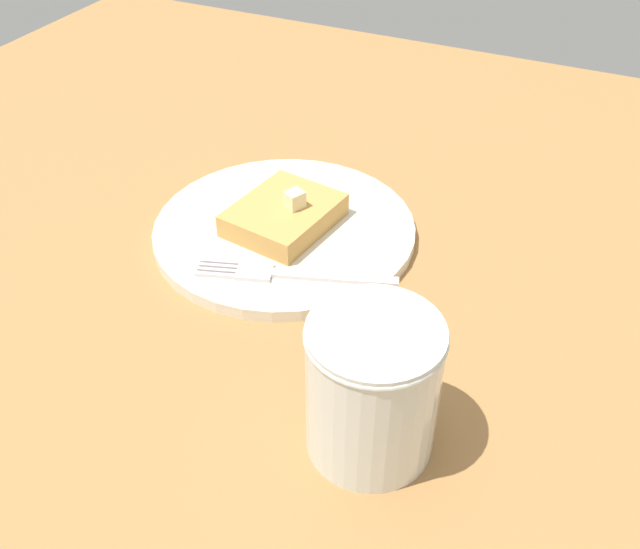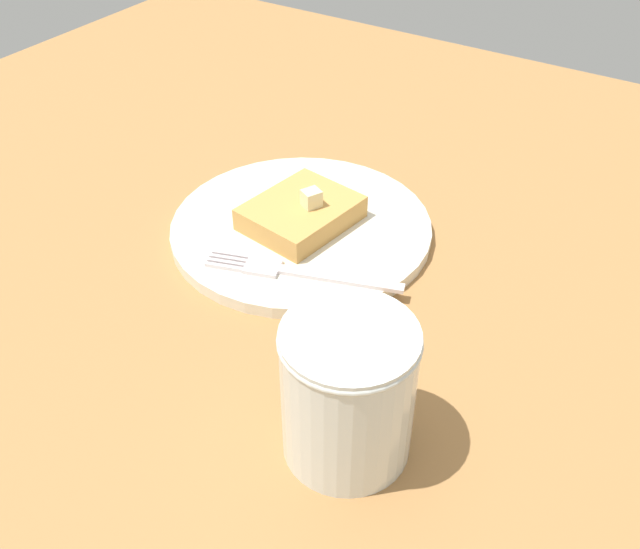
% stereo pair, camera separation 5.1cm
% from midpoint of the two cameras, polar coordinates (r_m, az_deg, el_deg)
% --- Properties ---
extents(table_surface, '(1.01, 1.01, 0.03)m').
position_cam_midpoint_polar(table_surface, '(0.63, -3.51, 2.25)').
color(table_surface, '#A1713F').
rests_on(table_surface, ground).
extents(plate, '(0.23, 0.23, 0.01)m').
position_cam_midpoint_polar(plate, '(0.62, 0.83, 3.72)').
color(plate, silver).
rests_on(plate, table_surface).
extents(toast_slice_center, '(0.09, 0.10, 0.02)m').
position_cam_midpoint_polar(toast_slice_center, '(0.61, 0.84, 4.85)').
color(toast_slice_center, tan).
rests_on(toast_slice_center, plate).
extents(butter_pat_primary, '(0.02, 0.02, 0.01)m').
position_cam_midpoint_polar(butter_pat_primary, '(0.60, 1.74, 6.03)').
color(butter_pat_primary, beige).
rests_on(butter_pat_primary, toast_slice_center).
extents(fork, '(0.16, 0.06, 0.00)m').
position_cam_midpoint_polar(fork, '(0.56, 0.25, 0.17)').
color(fork, silver).
rests_on(fork, plate).
extents(syrup_jar, '(0.08, 0.08, 0.10)m').
position_cam_midpoint_polar(syrup_jar, '(0.43, 5.67, -9.99)').
color(syrup_jar, '#4A1F0C').
rests_on(syrup_jar, table_surface).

